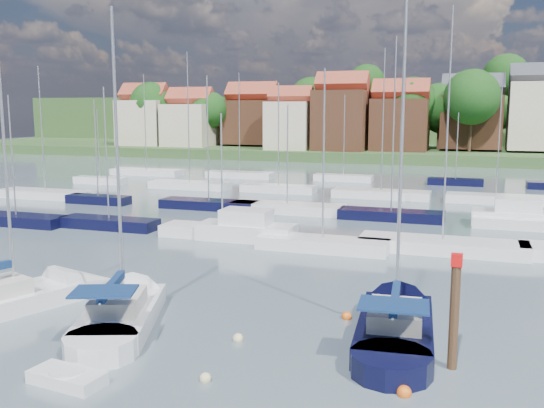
% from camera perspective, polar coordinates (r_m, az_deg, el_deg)
% --- Properties ---
extents(ground, '(260.00, 260.00, 0.00)m').
position_cam_1_polar(ground, '(61.36, 8.96, 0.10)').
color(ground, '#4C6067').
rests_on(ground, ground).
extents(sailboat_left, '(6.59, 11.07, 14.69)m').
position_cam_1_polar(sailboat_left, '(31.79, -21.86, -8.15)').
color(sailboat_left, silver).
rests_on(sailboat_left, ground).
extents(sailboat_centre, '(6.33, 11.12, 14.70)m').
position_cam_1_polar(sailboat_centre, '(28.81, -13.47, -9.51)').
color(sailboat_centre, silver).
rests_on(sailboat_centre, ground).
extents(sailboat_navy, '(3.89, 11.39, 15.51)m').
position_cam_1_polar(sailboat_navy, '(27.10, 11.62, -10.64)').
color(sailboat_navy, black).
rests_on(sailboat_navy, ground).
extents(tender, '(2.77, 1.54, 0.57)m').
position_cam_1_polar(tender, '(22.77, -18.72, -15.22)').
color(tender, silver).
rests_on(tender, ground).
extents(timber_piling, '(0.40, 0.40, 6.54)m').
position_cam_1_polar(timber_piling, '(23.34, 16.68, -11.88)').
color(timber_piling, '#4C331E').
rests_on(timber_piling, ground).
extents(buoy_c, '(0.53, 0.53, 0.53)m').
position_cam_1_polar(buoy_c, '(24.84, -15.27, -13.52)').
color(buoy_c, beige).
rests_on(buoy_c, ground).
extents(buoy_d, '(0.41, 0.41, 0.41)m').
position_cam_1_polar(buoy_d, '(22.05, -6.28, -16.24)').
color(buoy_d, beige).
rests_on(buoy_d, ground).
extents(buoy_e, '(0.47, 0.47, 0.47)m').
position_cam_1_polar(buoy_e, '(27.98, 7.03, -10.66)').
color(buoy_e, '#D85914').
rests_on(buoy_e, ground).
extents(buoy_f, '(0.49, 0.49, 0.49)m').
position_cam_1_polar(buoy_f, '(21.42, 12.32, -17.20)').
color(buoy_f, '#D85914').
rests_on(buoy_f, ground).
extents(buoy_g, '(0.44, 0.44, 0.44)m').
position_cam_1_polar(buoy_g, '(25.34, -3.21, -12.74)').
color(buoy_g, beige).
rests_on(buoy_g, ground).
extents(marina_field, '(79.62, 41.41, 15.93)m').
position_cam_1_polar(marina_field, '(56.27, 10.06, -0.29)').
color(marina_field, silver).
rests_on(marina_field, ground).
extents(far_shore_town, '(212.46, 90.00, 22.27)m').
position_cam_1_polar(far_shore_town, '(152.75, 15.72, 6.88)').
color(far_shore_town, '#39562B').
rests_on(far_shore_town, ground).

